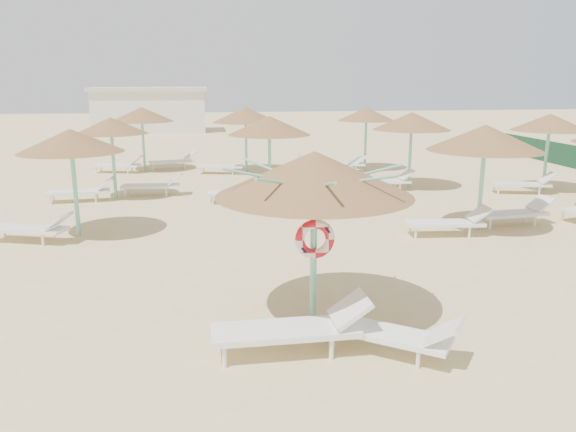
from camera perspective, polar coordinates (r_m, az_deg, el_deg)
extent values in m
plane|color=#D7C183|center=(9.55, 4.87, -9.94)|extent=(120.00, 120.00, 0.00)
cylinder|color=#73C8AE|center=(8.94, 2.61, -3.66)|extent=(0.11, 0.11, 2.31)
cone|color=#8F6039|center=(8.65, 2.70, 4.33)|extent=(3.08, 3.08, 0.69)
cylinder|color=#73C8AE|center=(8.69, 2.68, 2.68)|extent=(0.20, 0.20, 0.12)
cylinder|color=#73C8AE|center=(8.82, 7.23, 4.10)|extent=(1.39, 0.04, 0.35)
cylinder|color=#73C8AE|center=(9.24, 5.16, 4.60)|extent=(1.02, 1.02, 0.35)
cylinder|color=#73C8AE|center=(9.34, 1.86, 4.74)|extent=(0.04, 1.39, 0.35)
cylinder|color=#73C8AE|center=(9.06, -1.03, 4.47)|extent=(1.02, 1.02, 0.35)
cylinder|color=#73C8AE|center=(8.55, -1.98, 3.90)|extent=(1.39, 0.04, 0.35)
cylinder|color=#73C8AE|center=(8.08, -0.12, 3.34)|extent=(1.02, 1.02, 0.35)
cylinder|color=#73C8AE|center=(7.97, 3.67, 3.16)|extent=(0.04, 1.39, 0.35)
cylinder|color=#73C8AE|center=(8.29, 6.77, 3.50)|extent=(1.02, 1.02, 0.35)
torus|color=red|center=(8.77, 2.75, -2.35)|extent=(0.63, 0.15, 0.63)
cylinder|color=white|center=(7.90, -6.49, -14.05)|extent=(0.07, 0.07, 0.31)
cylinder|color=white|center=(8.39, -6.67, -12.31)|extent=(0.07, 0.07, 0.31)
cylinder|color=white|center=(8.08, 4.43, -13.33)|extent=(0.07, 0.07, 0.31)
cylinder|color=white|center=(8.56, 3.56, -11.68)|extent=(0.07, 0.07, 0.31)
cube|color=white|center=(8.13, -0.26, -11.55)|extent=(2.11, 0.71, 0.09)
cube|color=white|center=(8.20, 6.32, -9.37)|extent=(0.54, 0.67, 0.40)
cylinder|color=white|center=(8.39, 4.59, -12.45)|extent=(0.06, 0.06, 0.26)
cylinder|color=white|center=(8.77, 5.83, -11.24)|extent=(0.06, 0.06, 0.26)
cylinder|color=white|center=(8.03, 13.07, -14.04)|extent=(0.06, 0.06, 0.26)
cylinder|color=white|center=(8.43, 13.93, -12.68)|extent=(0.06, 0.06, 0.26)
cube|color=white|center=(8.28, 10.09, -11.71)|extent=(1.76, 1.52, 0.07)
cube|color=white|center=(8.01, 15.63, -11.17)|extent=(0.69, 0.72, 0.34)
cylinder|color=#73C8AE|center=(14.81, -20.80, 2.42)|extent=(0.11, 0.11, 2.30)
cone|color=#8F6039|center=(14.64, -21.21, 7.16)|extent=(2.51, 2.51, 0.56)
cylinder|color=#73C8AE|center=(14.66, -21.13, 6.25)|extent=(0.20, 0.20, 0.12)
cylinder|color=white|center=(15.58, -26.84, -1.47)|extent=(0.06, 0.06, 0.28)
cylinder|color=white|center=(14.42, -23.66, -2.26)|extent=(0.06, 0.06, 0.28)
cylinder|color=white|center=(14.83, -22.62, -1.75)|extent=(0.06, 0.06, 0.28)
cube|color=white|center=(14.88, -24.98, -1.21)|extent=(2.00, 1.18, 0.08)
cube|color=white|center=(14.37, -22.28, -0.45)|extent=(0.65, 0.72, 0.36)
cylinder|color=#73C8AE|center=(19.22, -17.29, 5.11)|extent=(0.11, 0.11, 2.30)
cone|color=#8F6039|center=(19.09, -17.56, 8.75)|extent=(2.33, 2.33, 0.52)
cylinder|color=#73C8AE|center=(19.11, -17.51, 8.07)|extent=(0.20, 0.20, 0.12)
cylinder|color=white|center=(19.09, -22.96, 1.49)|extent=(0.06, 0.06, 0.28)
cylinder|color=white|center=(19.57, -22.72, 1.80)|extent=(0.06, 0.06, 0.28)
cylinder|color=white|center=(18.89, -18.94, 1.73)|extent=(0.06, 0.06, 0.28)
cylinder|color=white|center=(19.38, -18.80, 2.03)|extent=(0.06, 0.06, 0.28)
cube|color=white|center=(19.17, -20.54, 2.31)|extent=(1.94, 0.77, 0.08)
cube|color=white|center=(19.03, -18.07, 3.17)|extent=(0.53, 0.64, 0.36)
cylinder|color=white|center=(19.46, -16.21, 2.26)|extent=(0.06, 0.06, 0.28)
cylinder|color=white|center=(19.94, -15.92, 2.54)|extent=(0.06, 0.06, 0.28)
cylinder|color=white|center=(19.22, -12.27, 2.35)|extent=(0.06, 0.06, 0.28)
cylinder|color=white|center=(19.70, -12.07, 2.64)|extent=(0.06, 0.06, 0.28)
cube|color=white|center=(19.51, -13.80, 2.98)|extent=(1.94, 0.77, 0.08)
cube|color=white|center=(19.34, -11.35, 3.74)|extent=(0.53, 0.64, 0.36)
cylinder|color=#73C8AE|center=(24.84, -14.48, 7.11)|extent=(0.11, 0.11, 2.30)
cone|color=#8F6039|center=(24.74, -14.65, 9.96)|extent=(2.68, 2.68, 0.60)
cylinder|color=#73C8AE|center=(24.76, -14.62, 9.41)|extent=(0.20, 0.20, 0.12)
cylinder|color=white|center=(24.79, -18.91, 4.43)|extent=(0.06, 0.06, 0.28)
cylinder|color=white|center=(25.25, -18.47, 4.62)|extent=(0.06, 0.06, 0.28)
cylinder|color=white|center=(24.30, -15.97, 4.47)|extent=(0.06, 0.06, 0.28)
cylinder|color=white|center=(24.76, -15.57, 4.66)|extent=(0.06, 0.06, 0.28)
cube|color=white|center=(24.69, -17.00, 4.96)|extent=(1.99, 1.02, 0.08)
cube|color=white|center=(24.37, -15.17, 5.55)|extent=(0.60, 0.69, 0.36)
cylinder|color=white|center=(24.82, -13.51, 4.80)|extent=(0.06, 0.06, 0.28)
cylinder|color=white|center=(25.31, -13.66, 4.96)|extent=(0.06, 0.06, 0.28)
cylinder|color=white|center=(25.03, -10.44, 5.03)|extent=(0.06, 0.06, 0.28)
cylinder|color=white|center=(25.52, -10.65, 5.18)|extent=(0.06, 0.06, 0.28)
cube|color=white|center=(25.15, -11.80, 5.42)|extent=(1.99, 1.02, 0.08)
cube|color=white|center=(25.27, -9.91, 6.09)|extent=(0.60, 0.69, 0.36)
cylinder|color=#73C8AE|center=(18.31, -1.88, 5.32)|extent=(0.11, 0.11, 2.30)
cone|color=#8F6039|center=(18.17, -1.91, 9.19)|extent=(2.66, 2.66, 0.60)
cylinder|color=#73C8AE|center=(18.19, -1.90, 8.43)|extent=(0.20, 0.20, 0.12)
cylinder|color=white|center=(17.67, -7.64, 1.57)|extent=(0.06, 0.06, 0.28)
cylinder|color=white|center=(18.16, -7.80, 1.89)|extent=(0.06, 0.06, 0.28)
cylinder|color=white|center=(17.85, -3.32, 1.79)|extent=(0.06, 0.06, 0.28)
cylinder|color=white|center=(18.33, -3.60, 2.10)|extent=(0.06, 0.06, 0.28)
cube|color=white|center=(17.97, -5.20, 2.42)|extent=(1.95, 0.78, 0.08)
cube|color=white|center=(18.06, -2.54, 3.30)|extent=(0.53, 0.64, 0.36)
cylinder|color=#73C8AE|center=(23.85, -4.28, 7.25)|extent=(0.11, 0.11, 2.30)
cone|color=#8F6039|center=(23.75, -4.33, 10.23)|extent=(2.77, 2.77, 0.62)
cylinder|color=#73C8AE|center=(23.76, -4.32, 9.64)|extent=(0.20, 0.20, 0.12)
cylinder|color=white|center=(23.49, -8.89, 4.53)|extent=(0.06, 0.06, 0.28)
cylinder|color=white|center=(23.97, -8.59, 4.72)|extent=(0.06, 0.06, 0.28)
cylinder|color=white|center=(23.18, -5.65, 4.51)|extent=(0.06, 0.06, 0.28)
cylinder|color=white|center=(23.67, -5.41, 4.70)|extent=(0.06, 0.06, 0.28)
cube|color=white|center=(23.51, -6.86, 5.05)|extent=(1.99, 1.07, 0.08)
cube|color=white|center=(23.31, -4.82, 5.62)|extent=(0.62, 0.70, 0.36)
cylinder|color=#73C8AE|center=(15.23, 19.03, 2.85)|extent=(0.11, 0.11, 2.30)
cone|color=#8F6039|center=(15.06, 19.40, 7.52)|extent=(2.89, 2.89, 0.65)
cylinder|color=#73C8AE|center=(15.09, 19.33, 6.59)|extent=(0.20, 0.20, 0.12)
cylinder|color=white|center=(14.15, 12.84, -1.71)|extent=(0.06, 0.06, 0.28)
cylinder|color=white|center=(14.62, 12.32, -1.20)|extent=(0.06, 0.06, 0.28)
cylinder|color=white|center=(14.58, 17.96, -1.60)|extent=(0.06, 0.06, 0.28)
cylinder|color=white|center=(15.03, 17.29, -1.10)|extent=(0.06, 0.06, 0.28)
cube|color=white|center=(14.58, 15.65, -0.71)|extent=(1.95, 0.80, 0.08)
cube|color=white|center=(14.81, 18.82, 0.25)|extent=(0.54, 0.64, 0.36)
cylinder|color=white|center=(15.57, 19.86, -0.80)|extent=(0.06, 0.06, 0.28)
cylinder|color=white|center=(15.97, 18.88, -0.37)|extent=(0.06, 0.06, 0.28)
cylinder|color=white|center=(16.35, 23.81, -0.49)|extent=(0.06, 0.06, 0.28)
cylinder|color=white|center=(16.73, 22.78, -0.09)|extent=(0.06, 0.06, 0.28)
cube|color=white|center=(16.18, 21.79, 0.21)|extent=(1.95, 0.80, 0.08)
cube|color=white|center=(16.63, 24.25, 1.18)|extent=(0.54, 0.64, 0.36)
cylinder|color=#73C8AE|center=(20.66, 12.28, 5.97)|extent=(0.11, 0.11, 2.30)
cone|color=#8F6039|center=(20.54, 12.46, 9.41)|extent=(2.75, 2.75, 0.62)
cylinder|color=#73C8AE|center=(20.56, 12.42, 8.73)|extent=(0.20, 0.20, 0.12)
cylinder|color=white|center=(19.63, 7.56, 2.78)|extent=(0.06, 0.06, 0.28)
cylinder|color=white|center=(20.10, 7.20, 3.05)|extent=(0.06, 0.06, 0.28)
cylinder|color=white|center=(20.02, 11.30, 2.85)|extent=(0.06, 0.06, 0.28)
cylinder|color=white|center=(20.48, 10.86, 3.11)|extent=(0.06, 0.06, 0.28)
cube|color=white|center=(20.05, 9.61, 3.46)|extent=(1.91, 0.65, 0.08)
cube|color=white|center=(20.28, 11.94, 4.16)|extent=(0.49, 0.61, 0.36)
cylinder|color=#73C8AE|center=(24.63, 7.87, 7.36)|extent=(0.11, 0.11, 2.30)
cone|color=#8F6039|center=(24.53, 7.97, 10.22)|extent=(2.46, 2.46, 0.55)
cylinder|color=#73C8AE|center=(24.54, 7.95, 9.68)|extent=(0.20, 0.20, 0.12)
cylinder|color=white|center=(23.82, 3.63, 4.80)|extent=(0.06, 0.06, 0.28)
cylinder|color=white|center=(24.32, 3.62, 4.98)|extent=(0.06, 0.06, 0.28)
cylinder|color=white|center=(23.88, 6.88, 4.74)|extent=(0.06, 0.06, 0.28)
cylinder|color=white|center=(24.37, 6.81, 4.93)|extent=(0.06, 0.06, 0.28)
cube|color=white|center=(24.07, 5.55, 5.28)|extent=(1.99, 0.98, 0.08)
cube|color=white|center=(24.09, 7.59, 5.81)|extent=(0.59, 0.68, 0.36)
cylinder|color=white|center=(17.35, 26.15, 0.04)|extent=(0.06, 0.06, 0.28)
cylinder|color=#73C8AE|center=(21.67, 24.74, 5.38)|extent=(0.11, 0.11, 2.30)
cone|color=#8F6039|center=(21.55, 25.07, 8.63)|extent=(2.58, 2.58, 0.58)
cylinder|color=#73C8AE|center=(21.57, 25.01, 8.00)|extent=(0.20, 0.20, 0.12)
cylinder|color=white|center=(20.44, 20.58, 2.46)|extent=(0.06, 0.06, 0.28)
cylinder|color=white|center=(20.92, 20.23, 2.72)|extent=(0.06, 0.06, 0.28)
cylinder|color=white|center=(20.84, 24.16, 2.33)|extent=(0.06, 0.06, 0.28)
cylinder|color=white|center=(21.31, 23.74, 2.60)|extent=(0.06, 0.06, 0.28)
cube|color=white|center=(20.87, 22.57, 3.00)|extent=(1.99, 1.05, 0.08)
cube|color=white|center=(21.10, 24.83, 3.55)|extent=(0.61, 0.70, 0.36)
cube|color=silver|center=(43.74, -13.78, 10.29)|extent=(8.00, 4.00, 3.00)
cube|color=beige|center=(43.68, -13.90, 12.41)|extent=(8.40, 4.40, 0.25)
cube|color=#1C5433|center=(27.84, 27.04, 5.37)|extent=(0.08, 3.80, 1.00)
cube|color=#1C5433|center=(31.17, 22.84, 6.53)|extent=(0.08, 3.80, 1.00)
cylinder|color=#73C8AE|center=(29.56, 24.73, 6.11)|extent=(0.08, 0.08, 1.10)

